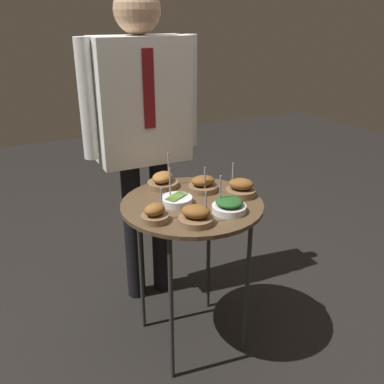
# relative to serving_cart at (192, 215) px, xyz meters

# --- Properties ---
(ground_plane) EXTENTS (8.00, 8.00, 0.00)m
(ground_plane) POSITION_rel_serving_cart_xyz_m (0.00, 0.00, -0.69)
(ground_plane) COLOR black
(serving_cart) EXTENTS (0.63, 0.63, 0.75)m
(serving_cart) POSITION_rel_serving_cart_xyz_m (0.00, 0.00, 0.00)
(serving_cart) COLOR brown
(serving_cart) RESTS_ON ground_plane
(bowl_spinach_front_right) EXTENTS (0.14, 0.14, 0.16)m
(bowl_spinach_front_right) POSITION_rel_serving_cart_xyz_m (0.10, -0.15, 0.09)
(bowl_spinach_front_right) COLOR silver
(bowl_spinach_front_right) RESTS_ON serving_cart
(bowl_asparagus_front_left) EXTENTS (0.14, 0.14, 0.16)m
(bowl_asparagus_front_left) POSITION_rel_serving_cart_xyz_m (-0.07, 0.02, 0.08)
(bowl_asparagus_front_left) COLOR silver
(bowl_asparagus_front_left) RESTS_ON serving_cart
(bowl_roast_mid_left) EXTENTS (0.11, 0.11, 0.14)m
(bowl_roast_mid_left) POSITION_rel_serving_cart_xyz_m (-0.21, -0.10, 0.09)
(bowl_roast_mid_left) COLOR brown
(bowl_roast_mid_left) RESTS_ON serving_cart
(bowl_roast_center) EXTENTS (0.14, 0.14, 0.13)m
(bowl_roast_center) POSITION_rel_serving_cart_xyz_m (0.10, 0.10, 0.09)
(bowl_roast_center) COLOR brown
(bowl_roast_center) RESTS_ON serving_cart
(bowl_roast_back_right) EXTENTS (0.14, 0.14, 0.13)m
(bowl_roast_back_right) POSITION_rel_serving_cart_xyz_m (-0.07, -0.19, 0.09)
(bowl_roast_back_right) COLOR brown
(bowl_roast_back_right) RESTS_ON serving_cart
(bowl_roast_near_rim) EXTENTS (0.15, 0.15, 0.16)m
(bowl_roast_near_rim) POSITION_rel_serving_cart_xyz_m (-0.05, 0.22, 0.09)
(bowl_roast_near_rim) COLOR brown
(bowl_roast_near_rim) RESTS_ON serving_cart
(bowl_roast_far_rim) EXTENTS (0.14, 0.14, 0.15)m
(bowl_roast_far_rim) POSITION_rel_serving_cart_xyz_m (0.23, -0.02, 0.10)
(bowl_roast_far_rim) COLOR brown
(bowl_roast_far_rim) RESTS_ON serving_cart
(waiter_figure) EXTENTS (0.61, 0.23, 1.64)m
(waiter_figure) POSITION_rel_serving_cart_xyz_m (-0.05, 0.47, 0.35)
(waiter_figure) COLOR black
(waiter_figure) RESTS_ON ground_plane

